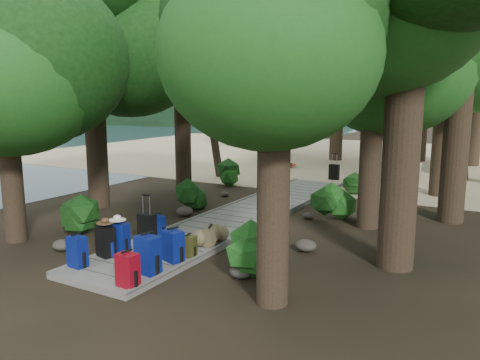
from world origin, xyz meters
The scene contains 50 objects.
ground centered at (0.00, 0.00, 0.00)m, with size 120.00×120.00×0.00m, color black.
sand_beach centered at (0.00, 16.00, 0.01)m, with size 40.00×22.00×0.02m, color #C7B086.
water_bay centered at (-32.00, 25.00, 0.00)m, with size 50.00×60.00×0.02m, color #26404F.
distant_hill centered at (-40.00, 48.00, 0.00)m, with size 32.00×16.00×12.00m, color black.
boardwalk centered at (0.00, 1.00, 0.06)m, with size 2.00×12.00×0.12m, color slate.
backpack_left_a centered at (-0.76, -4.46, 0.46)m, with size 0.36×0.25×0.68m, color navy, non-canonical shape.
backpack_left_b centered at (-0.73, -3.73, 0.47)m, with size 0.38×0.27×0.70m, color black, non-canonical shape.
backpack_left_c centered at (-0.63, -3.44, 0.48)m, with size 0.39×0.28×0.72m, color navy, non-canonical shape.
backpack_left_d centered at (-0.66, -2.16, 0.42)m, with size 0.39×0.28×0.59m, color navy, non-canonical shape.
backpack_right_a centered at (0.77, -4.70, 0.45)m, with size 0.37×0.26×0.66m, color maroon, non-canonical shape.
backpack_right_b centered at (0.67, -4.04, 0.52)m, with size 0.44×0.31×0.80m, color navy, non-canonical shape.
backpack_right_c centered at (0.67, -3.27, 0.47)m, with size 0.41×0.29×0.70m, color navy, non-canonical shape.
backpack_right_d centered at (0.77, -2.89, 0.36)m, with size 0.31×0.23×0.48m, color #404018, non-canonical shape.
duffel_right_khaki centered at (0.70, -1.95, 0.32)m, with size 0.39×0.59×0.39m, color brown, non-canonical shape.
suitcase_on_boardwalk centered at (-0.71, -2.45, 0.44)m, with size 0.41×0.22×0.63m, color black, non-canonical shape.
lone_suitcase_on_sand centered at (0.22, 8.25, 0.34)m, with size 0.41×0.23×0.64m, color black, non-canonical shape.
hat_brown centered at (-0.75, -3.70, 0.88)m, with size 0.36×0.36×0.11m, color #51351E, non-canonical shape.
hat_white centered at (-0.66, -3.44, 0.90)m, with size 0.37×0.37×0.12m, color silver, non-canonical shape.
kayak centered at (-2.82, 10.39, 0.18)m, with size 0.68×3.11×0.31m, color red.
sun_lounger centered at (3.00, 10.02, 0.32)m, with size 0.61×1.88×0.61m, color silver, non-canonical shape.
tree_right_a centered at (3.16, -3.84, 3.79)m, with size 4.55×4.55×7.58m, color black, non-canonical shape.
tree_right_b centered at (4.58, -1.07, 5.13)m, with size 5.74×5.74×10.25m, color black, non-canonical shape.
tree_right_c centered at (3.34, 1.60, 3.97)m, with size 4.58×4.58×7.93m, color black, non-canonical shape.
tree_right_d centered at (5.18, 3.36, 4.89)m, with size 5.33×5.33×9.78m, color black, non-canonical shape.
tree_right_e centered at (4.43, 6.93, 4.52)m, with size 5.02×5.02×9.04m, color black, non-canonical shape.
tree_left_a centered at (-3.68, -3.72, 3.52)m, with size 4.22×4.22×7.04m, color black, non-canonical shape.
tree_left_b centered at (-4.67, -0.12, 4.61)m, with size 5.12×5.12×9.22m, color black, non-canonical shape.
tree_left_c centered at (-3.86, 3.25, 4.20)m, with size 4.84×4.84×8.41m, color black, non-canonical shape.
tree_back_a centered at (-1.76, 14.48, 5.03)m, with size 5.81×5.81×10.06m, color black, non-canonical shape.
tree_back_b centered at (2.29, 16.32, 5.57)m, with size 6.24×6.24×11.14m, color black, non-canonical shape.
tree_back_c centered at (4.96, 15.75, 5.01)m, with size 5.56×5.56×10.01m, color black, non-canonical shape.
tree_back_d centered at (-5.05, 14.77, 3.99)m, with size 4.79×4.79×7.98m, color black, non-canonical shape.
palm_right_a centered at (3.08, 6.09, 3.31)m, with size 3.89×3.89×6.63m, color #113D13, non-canonical shape.
palm_right_b centered at (4.95, 11.10, 4.79)m, with size 4.96×4.96×9.57m, color #113D13, non-canonical shape.
palm_right_c centered at (2.13, 12.64, 3.59)m, with size 4.51×4.51×7.17m, color #113D13, non-canonical shape.
palm_left_a centered at (-4.63, 6.50, 3.68)m, with size 4.63×4.63×7.37m, color #113D13, non-canonical shape.
rock_left_a centered at (-2.12, -3.69, 0.13)m, with size 0.46×0.41×0.25m, color #4C473F, non-canonical shape.
rock_left_b centered at (-2.74, -1.61, 0.09)m, with size 0.34×0.31×0.19m, color #4C473F, non-canonical shape.
rock_left_c centered at (-1.59, 0.20, 0.14)m, with size 0.50×0.45×0.28m, color #4C473F, non-canonical shape.
rock_left_d centered at (-2.03, 3.14, 0.08)m, with size 0.30×0.27×0.16m, color #4C473F, non-canonical shape.
rock_right_a centered at (2.16, -3.13, 0.12)m, with size 0.44×0.40×0.24m, color #4C473F, non-canonical shape.
rock_right_b centered at (2.65, -1.05, 0.13)m, with size 0.49×0.44×0.27m, color #4C473F, non-canonical shape.
rock_right_c centered at (1.65, 1.68, 0.09)m, with size 0.33×0.30×0.18m, color #4C473F, non-canonical shape.
rock_right_d centered at (3.19, 3.72, 0.17)m, with size 0.63×0.56×0.34m, color #4C473F, non-canonical shape.
shrub_left_a centered at (-2.65, -2.75, 0.47)m, with size 1.05×1.05×0.94m, color #1C5218, non-canonical shape.
shrub_left_b centered at (-2.03, 1.00, 0.39)m, with size 0.87×0.87×0.78m, color #1C5218, non-canonical shape.
shrub_left_c centered at (-2.94, 4.96, 0.49)m, with size 1.08×1.08×0.97m, color #1C5218, non-canonical shape.
shrub_right_a centered at (2.28, -2.96, 0.47)m, with size 1.05×1.05×0.94m, color #1C5218, non-canonical shape.
shrub_right_b centered at (2.26, 1.94, 0.53)m, with size 1.18×1.18×1.06m, color #1C5218, non-canonical shape.
shrub_right_c centered at (1.87, 5.73, 0.37)m, with size 0.82×0.82×0.73m, color #1C5218, non-canonical shape.
Camera 1 is at (6.31, -10.49, 3.37)m, focal length 35.00 mm.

